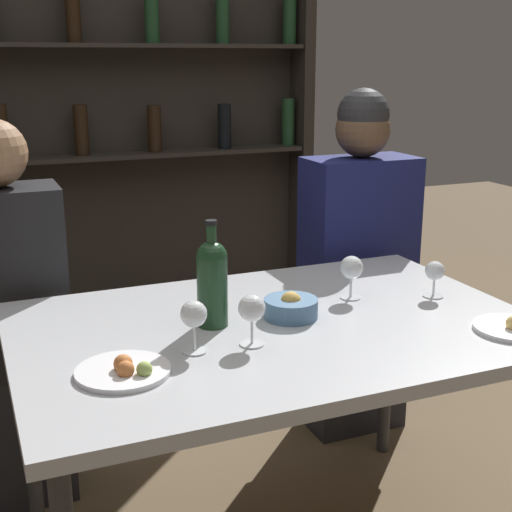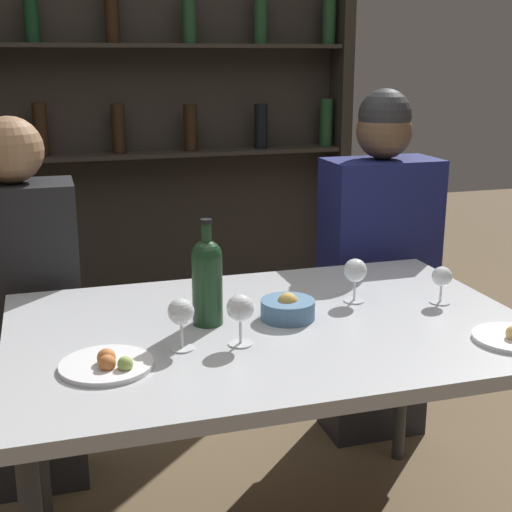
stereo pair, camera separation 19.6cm
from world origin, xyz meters
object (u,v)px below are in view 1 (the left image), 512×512
at_px(wine_glass_1, 351,269).
at_px(wine_glass_2, 435,273).
at_px(wine_glass_0, 194,316).
at_px(seated_person_right, 357,272).
at_px(wine_glass_3, 252,310).
at_px(seated_person_left, 10,328).
at_px(food_plate_1, 125,370).
at_px(wine_bottle, 212,279).
at_px(snack_bowl, 291,307).

distance_m(wine_glass_1, wine_glass_2, 0.25).
relative_size(wine_glass_0, wine_glass_1, 1.01).
xyz_separation_m(wine_glass_1, seated_person_right, (0.33, 0.52, -0.19)).
bearing_deg(wine_glass_3, seated_person_left, 125.66).
bearing_deg(wine_glass_1, food_plate_1, -160.24).
bearing_deg(seated_person_left, food_plate_1, -75.65).
distance_m(wine_bottle, wine_glass_0, 0.18).
bearing_deg(wine_glass_1, wine_glass_2, -19.44).
bearing_deg(seated_person_left, wine_bottle, -49.82).
xyz_separation_m(seated_person_left, seated_person_right, (1.25, -0.00, 0.04)).
bearing_deg(seated_person_left, wine_glass_3, -54.34).
xyz_separation_m(wine_glass_2, seated_person_left, (-1.15, 0.60, -0.22)).
xyz_separation_m(food_plate_1, seated_person_right, (1.06, 0.78, -0.11)).
bearing_deg(wine_bottle, wine_glass_3, -74.74).
height_order(wine_bottle, wine_glass_1, wine_bottle).
bearing_deg(food_plate_1, wine_glass_1, 19.76).
bearing_deg(seated_person_right, wine_glass_2, -99.49).
distance_m(wine_glass_1, snack_bowl, 0.25).
height_order(wine_bottle, snack_bowl, wine_bottle).
bearing_deg(seated_person_right, food_plate_1, -143.63).
distance_m(wine_glass_3, seated_person_right, 1.05).
bearing_deg(food_plate_1, wine_glass_0, 18.38).
distance_m(wine_glass_2, food_plate_1, 0.97).
xyz_separation_m(wine_glass_3, snack_bowl, (0.17, 0.14, -0.06)).
relative_size(wine_bottle, wine_glass_3, 2.20).
distance_m(wine_glass_0, seated_person_left, 0.84).
relative_size(wine_glass_0, seated_person_left, 0.10).
relative_size(wine_glass_2, seated_person_left, 0.09).
relative_size(wine_glass_1, seated_person_right, 0.10).
xyz_separation_m(wine_glass_1, seated_person_left, (-0.92, 0.52, -0.23)).
xyz_separation_m(wine_glass_0, seated_person_right, (0.87, 0.72, -0.19)).
distance_m(wine_glass_1, wine_glass_3, 0.45).
xyz_separation_m(wine_glass_0, wine_glass_1, (0.54, 0.20, -0.00)).
bearing_deg(wine_bottle, wine_glass_0, -123.54).
relative_size(wine_glass_1, wine_glass_3, 0.99).
relative_size(wine_bottle, wine_glass_0, 2.20).
height_order(seated_person_left, seated_person_right, seated_person_right).
bearing_deg(wine_glass_1, wine_bottle, -173.47).
height_order(wine_glass_2, seated_person_right, seated_person_right).
bearing_deg(wine_bottle, snack_bowl, -7.07).
xyz_separation_m(wine_glass_1, wine_glass_3, (-0.40, -0.21, 0.00)).
distance_m(food_plate_1, seated_person_left, 0.82).
bearing_deg(wine_glass_2, snack_bowl, 179.44).
xyz_separation_m(wine_glass_2, wine_glass_3, (-0.63, -0.13, 0.02)).
bearing_deg(snack_bowl, seated_person_right, 46.64).
distance_m(wine_glass_0, snack_bowl, 0.34).
height_order(wine_bottle, wine_glass_0, wine_bottle).
bearing_deg(seated_person_left, wine_glass_2, -27.43).
height_order(wine_glass_2, food_plate_1, wine_glass_2).
xyz_separation_m(wine_glass_2, snack_bowl, (-0.46, 0.00, -0.04)).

